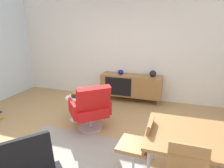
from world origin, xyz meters
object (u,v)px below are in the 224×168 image
object	(u,v)px
sideboard	(131,85)
vase_sculptural_dark	(121,72)
dining_chair_near_window	(139,145)
dining_table	(219,141)
fruit_bowl	(76,95)
lounge_chair_red	(91,107)
vase_cobalt	(153,74)
side_table_round	(77,105)

from	to	relation	value
sideboard	vase_sculptural_dark	size ratio (longest dim) A/B	10.25
sideboard	dining_chair_near_window	distance (m)	2.72
dining_table	fruit_bowl	distance (m)	2.72
dining_chair_near_window	lounge_chair_red	world-z (taller)	lounge_chair_red
vase_cobalt	dining_table	bearing A→B (deg)	-69.12
vase_cobalt	fruit_bowl	distance (m)	2.03
dining_table	side_table_round	distance (m)	2.75
lounge_chair_red	fruit_bowl	bearing A→B (deg)	147.33
dining_chair_near_window	lounge_chair_red	size ratio (longest dim) A/B	0.90
vase_sculptural_dark	dining_chair_near_window	xyz separation A→B (m)	(0.96, -2.64, -0.31)
lounge_chair_red	fruit_bowl	size ratio (longest dim) A/B	4.73
sideboard	vase_sculptural_dark	distance (m)	0.45
vase_cobalt	lounge_chair_red	size ratio (longest dim) A/B	0.18
vase_sculptural_dark	dining_chair_near_window	size ratio (longest dim) A/B	0.18
vase_sculptural_dark	dining_table	distance (m)	3.22
vase_cobalt	dining_chair_near_window	size ratio (longest dim) A/B	0.20
fruit_bowl	vase_sculptural_dark	bearing A→B (deg)	67.69
lounge_chair_red	side_table_round	bearing A→B (deg)	147.12
dining_table	lounge_chair_red	world-z (taller)	lounge_chair_red
dining_chair_near_window	side_table_round	world-z (taller)	dining_chair_near_window
vase_cobalt	dining_table	world-z (taller)	vase_cobalt
vase_cobalt	dining_chair_near_window	bearing A→B (deg)	-87.48
lounge_chair_red	fruit_bowl	xyz separation A→B (m)	(-0.47, 0.30, 0.09)
vase_sculptural_dark	dining_table	world-z (taller)	vase_sculptural_dark
vase_cobalt	dining_table	xyz separation A→B (m)	(1.01, -2.63, -0.10)
vase_cobalt	dining_table	size ratio (longest dim) A/B	0.11
sideboard	lounge_chair_red	distance (m)	1.77
sideboard	vase_cobalt	distance (m)	0.66
sideboard	side_table_round	bearing A→B (deg)	-121.69
dining_table	side_table_round	bearing A→B (deg)	153.47
sideboard	dining_table	world-z (taller)	dining_table
vase_sculptural_dark	fruit_bowl	xyz separation A→B (m)	(-0.58, -1.42, -0.23)
sideboard	dining_chair_near_window	xyz separation A→B (m)	(0.67, -2.64, 0.03)
dining_table	vase_cobalt	bearing A→B (deg)	110.88
vase_sculptural_dark	lounge_chair_red	size ratio (longest dim) A/B	0.16
dining_table	dining_chair_near_window	size ratio (longest dim) A/B	1.87
sideboard	vase_sculptural_dark	xyz separation A→B (m)	(-0.29, 0.00, 0.34)
sideboard	side_table_round	world-z (taller)	sideboard
vase_cobalt	vase_sculptural_dark	distance (m)	0.85
vase_cobalt	vase_sculptural_dark	size ratio (longest dim) A/B	1.10
vase_cobalt	dining_chair_near_window	distance (m)	2.66
dining_chair_near_window	lounge_chair_red	bearing A→B (deg)	139.62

